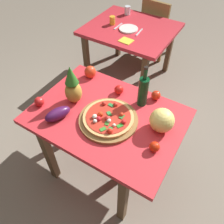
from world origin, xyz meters
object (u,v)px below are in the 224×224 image
at_px(wine_bottle, 143,91).
at_px(knife_utensil, 139,32).
at_px(tomato_at_corner, 39,102).
at_px(dining_chair, 157,26).
at_px(melon, 162,120).
at_px(bell_pepper, 90,72).
at_px(display_table, 107,123).
at_px(background_table, 130,35).
at_px(pizza_board, 108,120).
at_px(tomato_near_board, 119,90).
at_px(pizza, 108,117).
at_px(dinner_plate, 129,29).
at_px(napkin_folded, 126,41).
at_px(drinking_glass_juice, 112,20).
at_px(pineapple_left, 73,87).
at_px(tomato_beside_pepper, 156,95).
at_px(drinking_glass_water, 127,10).
at_px(fork_utensil, 118,26).
at_px(eggplant, 58,114).
at_px(tomato_by_bottle, 155,147).

relative_size(wine_bottle, knife_utensil, 1.95).
bearing_deg(knife_utensil, tomato_at_corner, -99.05).
height_order(dining_chair, wine_bottle, wine_bottle).
height_order(melon, bell_pepper, melon).
xyz_separation_m(display_table, background_table, (-0.51, 1.33, -0.00)).
height_order(pizza_board, tomato_near_board, tomato_near_board).
bearing_deg(pizza, tomato_near_board, 106.27).
xyz_separation_m(background_table, pizza, (0.55, -1.38, 0.14)).
bearing_deg(dinner_plate, napkin_folded, -66.88).
distance_m(pizza_board, drinking_glass_juice, 1.54).
relative_size(pineapple_left, tomato_beside_pepper, 4.37).
xyz_separation_m(drinking_glass_juice, knife_utensil, (0.37, -0.01, -0.04)).
relative_size(background_table, drinking_glass_water, 10.03).
bearing_deg(pineapple_left, pizza, -7.00).
bearing_deg(tomato_beside_pepper, melon, -59.76).
distance_m(drinking_glass_water, fork_utensil, 0.36).
bearing_deg(eggplant, pineapple_left, 93.14).
bearing_deg(eggplant, drinking_glass_juice, 106.62).
bearing_deg(tomato_at_corner, knife_utensil, 84.65).
bearing_deg(background_table, napkin_folded, -71.12).
bearing_deg(napkin_folded, background_table, 108.88).
xyz_separation_m(pizza, wine_bottle, (0.13, 0.29, 0.09)).
bearing_deg(drinking_glass_juice, pineapple_left, -71.31).
distance_m(wine_bottle, tomato_by_bottle, 0.45).
height_order(tomato_beside_pepper, tomato_near_board, same).
bearing_deg(tomato_by_bottle, melon, 101.39).
xyz_separation_m(drinking_glass_juice, dinner_plate, (0.23, -0.01, -0.04)).
height_order(background_table, pizza, pizza).
bearing_deg(tomato_at_corner, pizza_board, 14.74).
relative_size(tomato_by_bottle, fork_utensil, 0.39).
height_order(display_table, fork_utensil, fork_utensil).
bearing_deg(dinner_plate, bell_pepper, -82.06).
relative_size(pizza_board, tomato_at_corner, 5.64).
xyz_separation_m(tomato_by_bottle, knife_utensil, (-0.80, 1.37, -0.03)).
height_order(pizza_board, bell_pepper, bell_pepper).
bearing_deg(pizza, eggplant, -153.29).
relative_size(drinking_glass_water, napkin_folded, 0.73).
distance_m(background_table, pineapple_left, 1.37).
bearing_deg(napkin_folded, drinking_glass_juice, 142.57).
distance_m(melon, tomato_beside_pepper, 0.31).
bearing_deg(pizza, tomato_at_corner, -165.58).
distance_m(tomato_at_corner, knife_utensil, 1.46).
relative_size(background_table, eggplant, 5.13).
height_order(display_table, pizza, pizza).
bearing_deg(tomato_beside_pepper, pizza_board, -116.40).
xyz_separation_m(wine_bottle, eggplant, (-0.46, -0.46, -0.09)).
xyz_separation_m(display_table, tomato_near_board, (-0.05, 0.26, 0.13)).
distance_m(display_table, melon, 0.44).
xyz_separation_m(fork_utensil, napkin_folded, (0.24, -0.24, -0.00)).
relative_size(eggplant, dinner_plate, 0.91).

